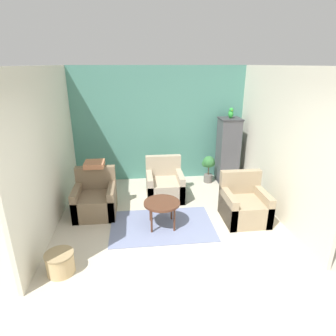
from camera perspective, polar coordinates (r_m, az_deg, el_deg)
The scene contains 14 objects.
ground_plane at distance 4.03m, azimuth 3.22°, elevation -22.29°, with size 20.00×20.00×0.00m, color beige.
wall_back_accent at distance 6.79m, azimuth -1.81°, elevation 8.73°, with size 4.17×0.06×2.70m.
wall_left at distance 5.18m, azimuth -23.29°, elevation 3.30°, with size 0.06×3.69×2.70m.
wall_right at distance 5.59m, azimuth 21.52°, elevation 4.73°, with size 0.06×3.69×2.70m.
area_rug at distance 5.14m, azimuth -1.22°, elevation -11.58°, with size 1.82×1.19×0.01m.
coffee_table at distance 4.93m, azimuth -1.25°, elevation -7.44°, with size 0.63×0.63×0.48m.
armchair_left at distance 5.58m, azimuth -14.52°, elevation -6.30°, with size 0.76×0.78×0.86m.
armchair_right at distance 5.40m, azimuth 15.16°, elevation -7.35°, with size 0.76×0.78×0.86m.
armchair_middle at distance 6.03m, azimuth -0.69°, elevation -3.53°, with size 0.76×0.78×0.86m.
birdcage at distance 6.86m, azimuth 12.08°, elevation 3.50°, with size 0.49×0.49×1.56m.
parrot at distance 6.67m, azimuth 12.64°, elevation 10.80°, with size 0.11×0.20×0.24m.
potted_plant at distance 6.82m, azimuth 8.23°, elevation 0.46°, with size 0.31×0.28×0.66m.
wicker_basket at distance 4.33m, azimuth -21.06°, elevation -17.44°, with size 0.39×0.39×0.31m.
throw_pillow at distance 5.60m, azimuth -14.72°, elevation 0.77°, with size 0.37×0.37×0.10m.
Camera 1 is at (-0.54, -2.91, 2.73)m, focal length 30.00 mm.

